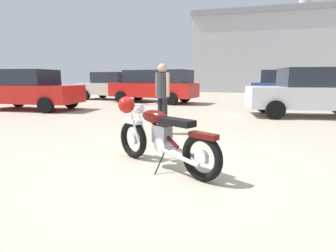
# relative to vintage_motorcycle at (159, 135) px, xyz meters

# --- Properties ---
(ground_plane) EXTENTS (80.00, 80.00, 0.00)m
(ground_plane) POSITION_rel_vintage_motorcycle_xyz_m (0.25, 0.15, -0.49)
(ground_plane) COLOR tan
(vintage_motorcycle) EXTENTS (1.93, 0.97, 1.07)m
(vintage_motorcycle) POSITION_rel_vintage_motorcycle_xyz_m (0.00, 0.00, 0.00)
(vintage_motorcycle) COLOR black
(vintage_motorcycle) RESTS_ON ground_plane
(bystander) EXTENTS (0.42, 0.30, 1.66)m
(bystander) POSITION_rel_vintage_motorcycle_xyz_m (-0.84, 2.29, 0.53)
(bystander) COLOR black
(bystander) RESTS_ON ground_plane
(red_hatchback_near) EXTENTS (4.84, 2.29, 1.74)m
(red_hatchback_near) POSITION_rel_vintage_motorcycle_xyz_m (-4.14, 9.69, 0.45)
(red_hatchback_near) COLOR black
(red_hatchback_near) RESTS_ON ground_plane
(white_estate_far) EXTENTS (4.40, 2.38, 1.67)m
(white_estate_far) POSITION_rel_vintage_motorcycle_xyz_m (-7.82, 4.88, 0.34)
(white_estate_far) COLOR black
(white_estate_far) RESTS_ON ground_plane
(blue_hatchback_right) EXTENTS (3.96, 1.94, 1.78)m
(blue_hatchback_right) POSITION_rel_vintage_motorcycle_xyz_m (2.54, 13.13, 0.43)
(blue_hatchback_right) COLOR black
(blue_hatchback_right) RESTS_ON ground_plane
(dark_sedan_left) EXTENTS (4.46, 2.53, 1.67)m
(dark_sedan_left) POSITION_rel_vintage_motorcycle_xyz_m (2.95, 6.71, 0.34)
(dark_sedan_left) COLOR black
(dark_sedan_left) RESTS_ON ground_plane
(silver_sedan_mid) EXTENTS (4.29, 2.10, 1.67)m
(silver_sedan_mid) POSITION_rel_vintage_motorcycle_xyz_m (-7.43, 10.63, 0.34)
(silver_sedan_mid) COLOR black
(silver_sedan_mid) RESTS_ON ground_plane
(industrial_building) EXTENTS (15.54, 14.99, 15.51)m
(industrial_building) POSITION_rel_vintage_motorcycle_xyz_m (1.31, 28.03, 3.22)
(industrial_building) COLOR #B2B2B7
(industrial_building) RESTS_ON ground_plane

